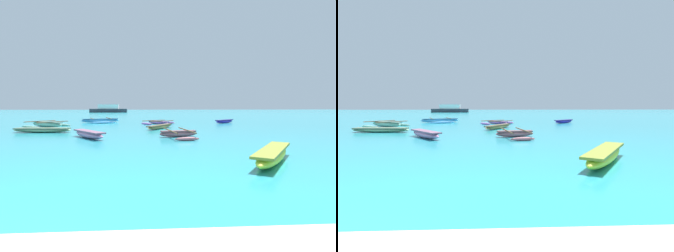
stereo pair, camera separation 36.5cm
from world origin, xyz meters
TOP-DOWN VIEW (x-y plane):
  - moored_boat_0 at (3.82, 12.92)m, footprint 2.35×4.03m
  - moored_boat_1 at (-1.39, 12.68)m, footprint 2.51×3.05m
  - moored_boat_2 at (6.21, 5.74)m, footprint 2.78×3.60m
  - moored_boat_3 at (2.92, 18.49)m, footprint 2.38×3.55m
  - moored_boat_4 at (-6.97, 21.01)m, footprint 3.98×4.11m
  - moored_boat_5 at (2.91, 24.00)m, footprint 3.58×3.30m
  - moored_boat_6 at (10.07, 25.03)m, footprint 2.62×2.40m
  - moored_boat_7 at (-5.36, 16.11)m, footprint 4.05×1.08m
  - moored_boat_8 at (-3.42, 26.90)m, footprint 4.12×4.39m
  - distant_ferry at (-9.47, 70.62)m, footprint 10.02×2.20m

SIDE VIEW (x-z plane):
  - moored_boat_5 at x=2.91m, z-range -0.01..0.35m
  - moored_boat_7 at x=-5.36m, z-range 0.02..0.34m
  - moored_boat_3 at x=2.92m, z-range 0.02..0.34m
  - moored_boat_0 at x=3.82m, z-range -0.01..0.42m
  - moored_boat_6 at x=10.07m, z-range 0.02..0.38m
  - moored_boat_8 at x=-3.42m, z-range -0.02..0.47m
  - moored_boat_4 at x=-6.97m, z-range -0.02..0.49m
  - moored_boat_1 at x=-1.39m, z-range 0.02..0.44m
  - moored_boat_2 at x=6.21m, z-range 0.03..0.48m
  - distant_ferry at x=-9.47m, z-range -0.21..2.00m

